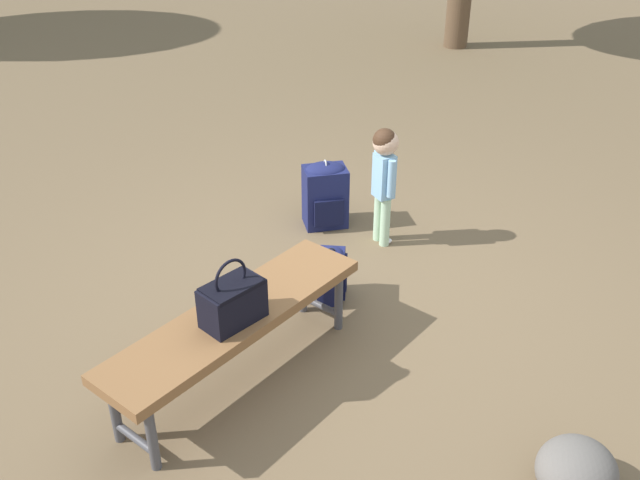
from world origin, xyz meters
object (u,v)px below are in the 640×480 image
(child_standing, at_px, (384,169))
(trail_rock, at_px, (576,471))
(handbag, at_px, (232,301))
(backpack_small, at_px, (331,273))
(park_bench, at_px, (236,321))
(backpack_large, at_px, (325,193))

(child_standing, relative_size, trail_rock, 2.21)
(handbag, xyz_separation_m, trail_rock, (0.39, -1.70, -0.45))
(handbag, bearing_deg, backpack_small, 5.19)
(park_bench, height_order, child_standing, child_standing)
(child_standing, bearing_deg, park_bench, -174.92)
(park_bench, xyz_separation_m, handbag, (-0.06, -0.05, 0.18))
(park_bench, height_order, handbag, handbag)
(handbag, bearing_deg, child_standing, 6.42)
(park_bench, relative_size, handbag, 4.40)
(handbag, xyz_separation_m, backpack_large, (1.75, 0.68, -0.31))
(trail_rock, bearing_deg, handbag, 102.83)
(backpack_large, xyz_separation_m, trail_rock, (-1.36, -2.38, -0.14))
(park_bench, distance_m, handbag, 0.20)
(handbag, distance_m, child_standing, 1.78)
(child_standing, relative_size, backpack_large, 1.66)
(backpack_large, height_order, backpack_small, backpack_large)
(handbag, bearing_deg, park_bench, 37.77)
(park_bench, bearing_deg, trail_rock, -79.43)
(park_bench, height_order, backpack_small, park_bench)
(handbag, relative_size, trail_rock, 0.93)
(backpack_large, xyz_separation_m, backpack_small, (-0.76, -0.59, -0.08))
(child_standing, xyz_separation_m, backpack_large, (-0.02, 0.48, -0.32))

